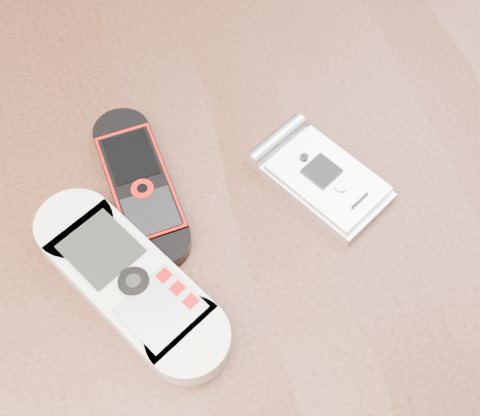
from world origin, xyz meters
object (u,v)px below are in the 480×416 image
(nokia_white, at_px, (129,281))
(nokia_black_red, at_px, (140,185))
(table, at_px, (234,280))
(motorola_razr, at_px, (324,178))

(nokia_white, relative_size, nokia_black_red, 1.21)
(table, distance_m, nokia_black_red, 0.13)
(table, xyz_separation_m, nokia_white, (-0.08, -0.03, 0.11))
(table, height_order, nokia_white, nokia_white)
(nokia_black_red, distance_m, motorola_razr, 0.13)
(nokia_black_red, height_order, motorola_razr, motorola_razr)
(table, height_order, motorola_razr, motorola_razr)
(nokia_white, bearing_deg, motorola_razr, -13.87)
(nokia_white, xyz_separation_m, nokia_black_red, (0.02, 0.07, -0.00))
(motorola_razr, bearing_deg, nokia_black_red, 137.02)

